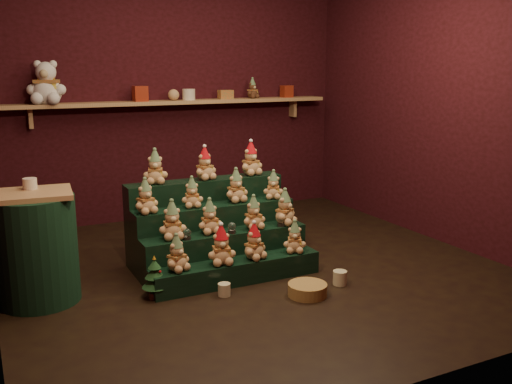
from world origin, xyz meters
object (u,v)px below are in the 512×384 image
mini_christmas_tree (155,277)px  white_bear (46,77)px  snow_globe_a (187,234)px  wicker_basket (307,290)px  brown_bear (252,88)px  mug_left (224,290)px  mug_right (340,278)px  snow_globe_c (281,221)px  snow_globe_b (232,228)px  side_table (37,248)px  riser_tier_front (237,271)px

mini_christmas_tree → white_bear: white_bear is taller
snow_globe_a → white_bear: bearing=111.0°
wicker_basket → brown_bear: 3.00m
snow_globe_a → mug_left: snow_globe_a is taller
mini_christmas_tree → mug_right: size_ratio=2.99×
snow_globe_c → mug_left: (-0.69, -0.37, -0.36)m
snow_globe_b → mug_right: (0.68, -0.57, -0.35)m
mug_right → brown_bear: size_ratio=0.49×
mug_right → brown_bear: bearing=79.8°
mug_left → mug_right: 0.93m
snow_globe_b → mug_right: bearing=-40.1°
snow_globe_b → mug_right: snow_globe_b is taller
snow_globe_c → mini_christmas_tree: bearing=-171.2°
mini_christmas_tree → mug_left: size_ratio=3.49×
mug_left → mug_right: (0.91, -0.20, 0.01)m
snow_globe_b → side_table: (-1.47, 0.15, -0.00)m
mug_right → wicker_basket: bearing=-167.8°
snow_globe_a → wicker_basket: bearing=-42.0°
white_bear → brown_bear: (2.23, 0.00, -0.15)m
riser_tier_front → wicker_basket: riser_tier_front is taller
mini_christmas_tree → brown_bear: (1.83, 2.08, 1.27)m
snow_globe_b → side_table: side_table is taller
riser_tier_front → side_table: 1.51m
snow_globe_c → white_bear: (-1.57, 1.90, 1.17)m
riser_tier_front → wicker_basket: bearing=-53.2°
snow_globe_c → white_bear: 2.73m
mini_christmas_tree → brown_bear: 3.05m
snow_globe_c → side_table: side_table is taller
white_bear → mini_christmas_tree: bearing=-59.3°
snow_globe_b → snow_globe_c: 0.46m
snow_globe_b → wicker_basket: 0.81m
wicker_basket → white_bear: (-1.45, 2.54, 1.54)m
side_table → mini_christmas_tree: (0.77, -0.33, -0.24)m
snow_globe_b → white_bear: bearing=120.4°
white_bear → riser_tier_front: bearing=-42.7°
riser_tier_front → snow_globe_b: (0.03, 0.16, 0.32)m
white_bear → snow_globe_c: bearing=-30.8°
snow_globe_a → mini_christmas_tree: bearing=-150.6°
mini_christmas_tree → mug_left: (0.48, -0.19, -0.11)m
snow_globe_a → mug_right: bearing=-28.2°
snow_globe_c → brown_bear: brown_bear is taller
mug_left → brown_bear: (1.35, 2.27, 1.39)m
mini_christmas_tree → mug_right: 1.44m
mug_left → mug_right: size_ratio=0.86×
white_bear → wicker_basket: bearing=-40.8°
snow_globe_c → side_table: (-1.93, 0.15, -0.00)m
riser_tier_front → mug_right: bearing=-30.0°
mug_left → wicker_basket: size_ratio=0.32×
mug_right → side_table: bearing=161.6°
brown_bear → mug_right: bearing=-117.5°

